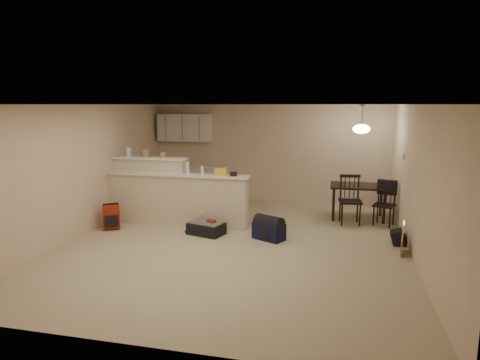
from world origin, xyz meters
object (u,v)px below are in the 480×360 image
(red_backpack, at_px, (111,217))
(dining_table, at_px, (358,189))
(pendant_lamp, at_px, (361,129))
(dining_chair_near, at_px, (350,200))
(suitcase, at_px, (206,229))
(dining_chair_far, at_px, (384,204))
(navy_duffel, at_px, (269,231))
(black_daypack, at_px, (398,237))

(red_backpack, bearing_deg, dining_table, -8.81)
(pendant_lamp, height_order, red_backpack, pendant_lamp)
(dining_chair_near, height_order, suitcase, dining_chair_near)
(suitcase, bearing_deg, pendant_lamp, 48.90)
(dining_chair_far, xyz_separation_m, navy_duffel, (-2.18, -1.46, -0.31))
(dining_chair_near, xyz_separation_m, dining_chair_far, (0.69, 0.03, -0.05))
(dining_chair_far, xyz_separation_m, suitcase, (-3.42, -1.42, -0.35))
(dining_table, relative_size, pendant_lamp, 1.98)
(dining_chair_far, xyz_separation_m, red_backpack, (-5.41, -1.50, -0.22))
(dining_chair_far, relative_size, black_daypack, 3.12)
(black_daypack, bearing_deg, dining_chair_near, 40.08)
(red_backpack, height_order, black_daypack, red_backpack)
(pendant_lamp, relative_size, black_daypack, 2.09)
(dining_table, height_order, pendant_lamp, pendant_lamp)
(dining_chair_near, distance_m, suitcase, 3.09)
(dining_chair_far, bearing_deg, black_daypack, -64.43)
(dining_chair_near, bearing_deg, pendant_lamp, 63.31)
(dining_chair_near, bearing_deg, dining_chair_far, -4.75)
(dining_table, bearing_deg, dining_chair_near, -110.77)
(pendant_lamp, relative_size, dining_chair_far, 0.67)
(pendant_lamp, distance_m, black_daypack, 2.59)
(dining_table, bearing_deg, pendant_lamp, -154.45)
(black_daypack, bearing_deg, navy_duffel, 101.32)
(navy_duffel, bearing_deg, pendant_lamp, 76.36)
(red_backpack, bearing_deg, navy_duffel, -29.92)
(pendant_lamp, xyz_separation_m, suitcase, (-2.91, -1.88, -1.88))
(dining_chair_far, height_order, black_daypack, dining_chair_far)
(suitcase, bearing_deg, navy_duffel, 14.11)
(dining_chair_far, height_order, navy_duffel, dining_chair_far)
(dining_table, xyz_separation_m, suitcase, (-2.91, -1.88, -0.55))
(dining_chair_far, distance_m, navy_duffel, 2.64)
(dining_chair_near, xyz_separation_m, suitcase, (-2.73, -1.39, -0.40))
(navy_duffel, bearing_deg, suitcase, -154.59)
(dining_chair_near, relative_size, dining_chair_far, 1.12)
(dining_chair_far, distance_m, black_daypack, 1.27)
(suitcase, relative_size, navy_duffel, 1.16)
(dining_chair_far, relative_size, suitcase, 1.38)
(pendant_lamp, distance_m, dining_chair_near, 1.56)
(dining_table, height_order, suitcase, dining_table)
(pendant_lamp, height_order, suitcase, pendant_lamp)
(black_daypack, bearing_deg, dining_chair_far, 11.91)
(dining_chair_far, bearing_deg, pendant_lamp, 156.93)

